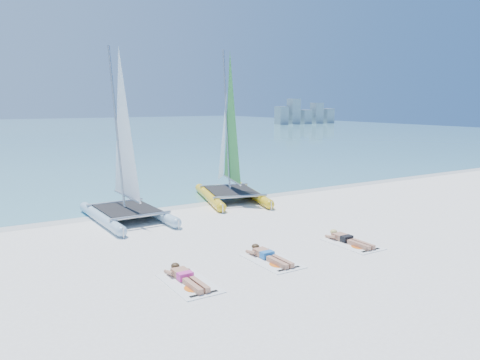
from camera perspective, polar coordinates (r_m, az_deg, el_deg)
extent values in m
plane|color=white|center=(14.87, -0.67, -7.28)|extent=(140.00, 140.00, 0.00)
cube|color=#6EB3B7|center=(75.69, -26.19, 5.26)|extent=(140.00, 115.00, 0.01)
cube|color=silver|center=(19.64, -8.98, -3.25)|extent=(140.00, 1.40, 0.01)
cube|color=#9EA5AE|center=(92.60, 5.07, 7.86)|extent=(2.00, 2.00, 3.50)
cube|color=#9EA5AE|center=(94.41, 6.56, 8.32)|extent=(2.00, 2.00, 5.00)
cube|color=#9EA5AE|center=(96.32, 7.96, 7.66)|extent=(2.00, 2.00, 2.80)
cube|color=#9EA5AE|center=(98.24, 9.33, 8.06)|extent=(2.00, 2.00, 4.20)
cube|color=#9EA5AE|center=(100.24, 10.63, 7.71)|extent=(2.00, 2.00, 3.00)
cylinder|color=#B9DDF3|center=(17.54, -16.58, -4.43)|extent=(0.50, 4.34, 0.38)
cone|color=#B9DDF3|center=(19.79, -18.59, -2.98)|extent=(0.38, 0.56, 0.36)
cylinder|color=#B9DDF3|center=(18.16, -10.72, -3.73)|extent=(0.50, 4.34, 0.38)
cone|color=#B9DDF3|center=(20.34, -13.32, -2.40)|extent=(0.38, 0.56, 0.36)
cube|color=black|center=(17.78, -13.62, -3.39)|extent=(1.93, 2.43, 0.03)
cylinder|color=#AFB1B6|center=(18.11, -14.83, 6.32)|extent=(0.12, 1.14, 5.97)
cylinder|color=yellow|center=(20.53, -3.76, -2.04)|extent=(1.59, 4.44, 0.40)
cone|color=yellow|center=(22.92, -5.09, -0.84)|extent=(0.52, 0.66, 0.38)
cylinder|color=yellow|center=(21.04, 1.59, -1.74)|extent=(1.59, 4.44, 0.40)
cone|color=yellow|center=(23.38, -0.25, -0.60)|extent=(0.52, 0.66, 0.38)
cube|color=black|center=(20.72, -1.05, -1.26)|extent=(2.53, 2.90, 0.03)
cylinder|color=#AFB1B6|center=(21.15, -1.65, 7.39)|extent=(0.41, 1.17, 6.20)
cube|color=white|center=(11.50, -6.20, -12.42)|extent=(1.00, 1.85, 0.02)
cube|color=tan|center=(11.82, -7.12, -11.24)|extent=(0.36, 0.55, 0.17)
cube|color=#E535A1|center=(11.65, -6.71, -11.53)|extent=(0.37, 0.22, 0.17)
cube|color=tan|center=(11.16, -5.36, -12.69)|extent=(0.31, 0.85, 0.13)
sphere|color=tan|center=(12.12, -7.87, -10.52)|extent=(0.21, 0.21, 0.21)
ellipsoid|color=#382614|center=(12.12, -7.89, -10.33)|extent=(0.22, 0.24, 0.15)
cube|color=white|center=(12.97, 3.91, -9.81)|extent=(1.00, 1.85, 0.02)
cube|color=tan|center=(13.27, 2.82, -8.85)|extent=(0.36, 0.55, 0.17)
cube|color=blue|center=(13.11, 3.32, -9.06)|extent=(0.37, 0.22, 0.17)
cube|color=tan|center=(12.66, 4.90, -9.94)|extent=(0.31, 0.85, 0.13)
sphere|color=tan|center=(13.54, 1.93, -8.27)|extent=(0.21, 0.21, 0.21)
ellipsoid|color=#382614|center=(13.54, 1.91, -8.10)|extent=(0.22, 0.24, 0.15)
cube|color=white|center=(14.80, 13.49, -7.59)|extent=(1.00, 1.85, 0.02)
cube|color=tan|center=(15.06, 12.34, -6.81)|extent=(0.36, 0.55, 0.17)
cube|color=black|center=(14.93, 12.88, -6.96)|extent=(0.37, 0.22, 0.17)
cube|color=tan|center=(14.54, 14.54, -7.64)|extent=(0.31, 0.85, 0.13)
sphere|color=tan|center=(15.31, 11.38, -6.36)|extent=(0.21, 0.21, 0.21)
ellipsoid|color=#E3CE6A|center=(15.31, 11.36, -6.21)|extent=(0.22, 0.24, 0.15)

